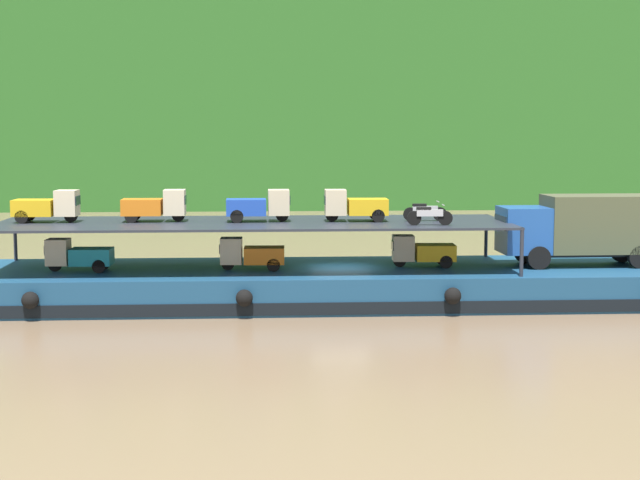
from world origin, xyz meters
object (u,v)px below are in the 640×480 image
(mini_truck_upper_fore, at_px, (259,206))
(motorcycle_upper_centre, at_px, (425,211))
(mini_truck_lower_aft, at_px, (251,254))
(mini_truck_upper_stern, at_px, (47,206))
(mini_truck_lower_stern, at_px, (78,255))
(mini_truck_upper_bow, at_px, (355,205))
(covered_lorry, at_px, (582,227))
(cargo_barge, at_px, (341,284))
(mini_truck_lower_mid, at_px, (422,251))
(motorcycle_upper_port, at_px, (429,215))
(mini_truck_upper_mid, at_px, (155,206))

(mini_truck_upper_fore, height_order, motorcycle_upper_centre, mini_truck_upper_fore)
(mini_truck_lower_aft, bearing_deg, mini_truck_upper_stern, 173.76)
(mini_truck_lower_stern, relative_size, mini_truck_upper_bow, 1.01)
(covered_lorry, relative_size, mini_truck_lower_stern, 2.84)
(cargo_barge, relative_size, motorcycle_upper_centre, 16.39)
(covered_lorry, bearing_deg, mini_truck_upper_stern, 178.81)
(mini_truck_lower_mid, bearing_deg, mini_truck_upper_stern, 178.46)
(motorcycle_upper_centre, bearing_deg, motorcycle_upper_port, -93.89)
(motorcycle_upper_centre, bearing_deg, mini_truck_lower_aft, -175.66)
(motorcycle_upper_port, distance_m, motorcycle_upper_centre, 1.93)
(mini_truck_lower_mid, relative_size, motorcycle_upper_port, 1.46)
(mini_truck_upper_bow, bearing_deg, mini_truck_lower_aft, -172.08)
(mini_truck_upper_mid, distance_m, mini_truck_upper_fore, 4.49)
(covered_lorry, xyz_separation_m, motorcycle_upper_centre, (-6.96, 0.10, 0.74))
(mini_truck_upper_mid, height_order, motorcycle_upper_port, mini_truck_upper_mid)
(mini_truck_lower_aft, bearing_deg, mini_truck_upper_mid, 166.06)
(covered_lorry, distance_m, mini_truck_upper_bow, 10.06)
(mini_truck_upper_mid, bearing_deg, mini_truck_upper_stern, -179.09)
(mini_truck_lower_stern, bearing_deg, mini_truck_lower_mid, 1.90)
(mini_truck_lower_stern, relative_size, mini_truck_upper_stern, 1.00)
(covered_lorry, distance_m, mini_truck_lower_aft, 14.53)
(cargo_barge, bearing_deg, mini_truck_upper_mid, 176.61)
(mini_truck_upper_mid, relative_size, motorcycle_upper_centre, 1.44)
(cargo_barge, xyz_separation_m, mini_truck_upper_fore, (-3.55, 0.18, 3.44))
(mini_truck_upper_stern, height_order, mini_truck_upper_mid, same)
(mini_truck_lower_mid, distance_m, mini_truck_upper_stern, 16.26)
(covered_lorry, relative_size, mini_truck_upper_stern, 2.83)
(cargo_barge, distance_m, mini_truck_upper_fore, 4.94)
(mini_truck_lower_aft, height_order, mini_truck_upper_bow, mini_truck_upper_bow)
(covered_lorry, xyz_separation_m, mini_truck_upper_fore, (-14.13, 0.26, 1.00))
(mini_truck_lower_aft, distance_m, mini_truck_upper_fore, 2.16)
(motorcycle_upper_centre, bearing_deg, cargo_barge, -179.62)
(mini_truck_upper_stern, relative_size, mini_truck_upper_fore, 1.01)
(covered_lorry, xyz_separation_m, mini_truck_upper_mid, (-18.61, 0.56, 1.00))
(cargo_barge, height_order, mini_truck_upper_fore, mini_truck_upper_fore)
(mini_truck_upper_mid, distance_m, motorcycle_upper_port, 11.77)
(mini_truck_lower_mid, bearing_deg, motorcycle_upper_port, -91.29)
(mini_truck_lower_stern, height_order, mini_truck_upper_bow, mini_truck_upper_bow)
(mini_truck_lower_stern, height_order, motorcycle_upper_port, motorcycle_upper_port)
(cargo_barge, bearing_deg, mini_truck_lower_mid, -0.51)
(covered_lorry, bearing_deg, motorcycle_upper_port, -165.56)
(mini_truck_upper_fore, bearing_deg, mini_truck_lower_aft, -116.42)
(mini_truck_lower_stern, bearing_deg, mini_truck_upper_bow, 2.91)
(mini_truck_lower_stern, height_order, mini_truck_lower_mid, same)
(mini_truck_lower_stern, relative_size, mini_truck_upper_fore, 1.01)
(mini_truck_upper_mid, bearing_deg, mini_truck_upper_fore, -3.78)
(mini_truck_lower_stern, relative_size, mini_truck_lower_mid, 1.00)
(cargo_barge, bearing_deg, mini_truck_lower_stern, -177.34)
(mini_truck_lower_stern, relative_size, mini_truck_upper_mid, 1.01)
(mini_truck_upper_mid, xyz_separation_m, mini_truck_upper_bow, (8.61, -0.40, 0.00))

